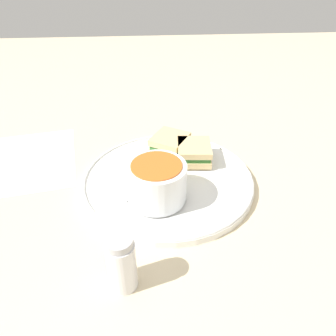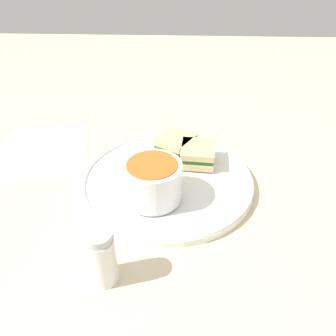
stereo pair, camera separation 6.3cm
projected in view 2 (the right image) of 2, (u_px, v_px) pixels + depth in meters
ground_plane at (168, 183)px, 0.66m from camera, size 2.40×2.40×0.00m
plate at (168, 180)px, 0.65m from camera, size 0.34×0.34×0.02m
soup_bowl at (152, 181)px, 0.57m from camera, size 0.10×0.10×0.07m
spoon at (125, 188)px, 0.61m from camera, size 0.02×0.12×0.01m
sandwich_half_near at (198, 154)px, 0.68m from camera, size 0.07×0.08×0.04m
sandwich_half_far at (175, 144)px, 0.71m from camera, size 0.10×0.10×0.04m
salt_shaker at (102, 258)px, 0.45m from camera, size 0.04×0.04×0.09m
menu_sheet at (41, 151)px, 0.75m from camera, size 0.23×0.27×0.00m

